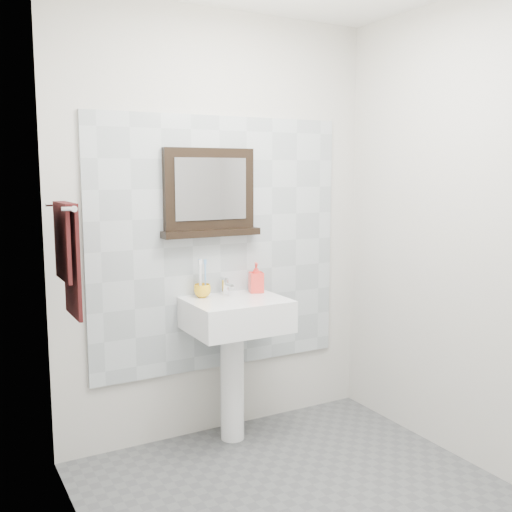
{
  "coord_description": "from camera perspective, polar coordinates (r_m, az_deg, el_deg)",
  "views": [
    {
      "loc": [
        -1.52,
        -2.11,
        1.58
      ],
      "look_at": [
        -0.05,
        0.55,
        1.15
      ],
      "focal_mm": 42.0,
      "sensor_mm": 36.0,
      "label": 1
    }
  ],
  "objects": [
    {
      "name": "splashback",
      "position": [
        3.57,
        -3.48,
        1.12
      ],
      "size": [
        1.6,
        0.02,
        1.5
      ],
      "primitive_type": "cube",
      "color": "#AAB3B8",
      "rests_on": "back_wall"
    },
    {
      "name": "pedestal_sink",
      "position": [
        3.47,
        -1.96,
        -7.05
      ],
      "size": [
        0.55,
        0.44,
        0.96
      ],
      "color": "white",
      "rests_on": "ground"
    },
    {
      "name": "toothbrush_cup",
      "position": [
        3.47,
        -5.13,
        -3.32
      ],
      "size": [
        0.12,
        0.12,
        0.08
      ],
      "primitive_type": "imported",
      "rotation": [
        0.0,
        0.0,
        -0.2
      ],
      "color": "yellow",
      "rests_on": "pedestal_sink"
    },
    {
      "name": "right_wall",
      "position": [
        3.31,
        21.01,
        1.78
      ],
      "size": [
        0.01,
        2.2,
        2.5
      ],
      "primitive_type": "cube",
      "color": "beige",
      "rests_on": "ground"
    },
    {
      "name": "toothbrushes",
      "position": [
        3.45,
        -5.21,
        -1.94
      ],
      "size": [
        0.05,
        0.04,
        0.21
      ],
      "color": "white",
      "rests_on": "toothbrush_cup"
    },
    {
      "name": "framed_mirror",
      "position": [
        3.49,
        -4.47,
        5.83
      ],
      "size": [
        0.6,
        0.11,
        0.51
      ],
      "color": "black",
      "rests_on": "back_wall"
    },
    {
      "name": "hand_towel",
      "position": [
        2.98,
        -17.48,
        0.47
      ],
      "size": [
        0.06,
        0.3,
        0.55
      ],
      "color": "black",
      "rests_on": "towel_bar"
    },
    {
      "name": "towel_bar",
      "position": [
        2.96,
        -17.79,
        4.5
      ],
      "size": [
        0.07,
        0.4,
        0.03
      ],
      "color": "silver",
      "rests_on": "left_wall"
    },
    {
      "name": "left_wall",
      "position": [
        2.2,
        -14.91,
        -0.88
      ],
      "size": [
        0.01,
        2.2,
        2.5
      ],
      "primitive_type": "cube",
      "color": "beige",
      "rests_on": "ground"
    },
    {
      "name": "soap_dispenser",
      "position": [
        3.58,
        0.02,
        -2.07
      ],
      "size": [
        0.1,
        0.1,
        0.18
      ],
      "primitive_type": "imported",
      "rotation": [
        0.0,
        0.0,
        -0.3
      ],
      "color": "#F41C37",
      "rests_on": "pedestal_sink"
    },
    {
      "name": "back_wall",
      "position": [
        3.57,
        -3.58,
        2.73
      ],
      "size": [
        2.0,
        0.01,
        2.5
      ],
      "primitive_type": "cube",
      "color": "beige",
      "rests_on": "ground"
    }
  ]
}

